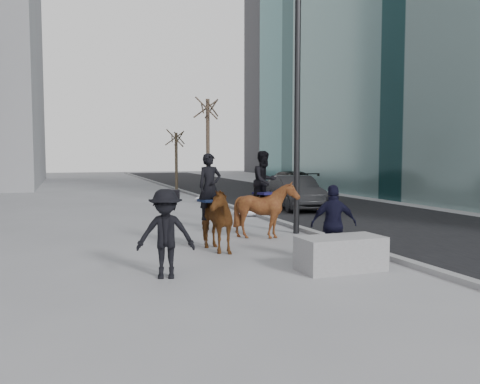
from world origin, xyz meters
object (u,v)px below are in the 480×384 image
object	(u,v)px
car_near	(295,193)
mounted_right	(266,203)
planter	(341,253)
mounted_left	(211,215)

from	to	relation	value
car_near	mounted_right	size ratio (longest dim) A/B	1.77
planter	car_near	xyz separation A→B (m)	(4.16, 11.13, 0.38)
planter	car_near	size ratio (longest dim) A/B	0.40
planter	mounted_right	distance (m)	4.35
planter	mounted_left	bearing A→B (deg)	124.04
planter	car_near	distance (m)	11.89
car_near	mounted_right	xyz separation A→B (m)	(-4.13, -6.83, 0.28)
car_near	mounted_left	xyz separation A→B (m)	(-6.15, -8.19, 0.18)
planter	mounted_left	world-z (taller)	mounted_left
car_near	mounted_left	size ratio (longest dim) A/B	1.82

